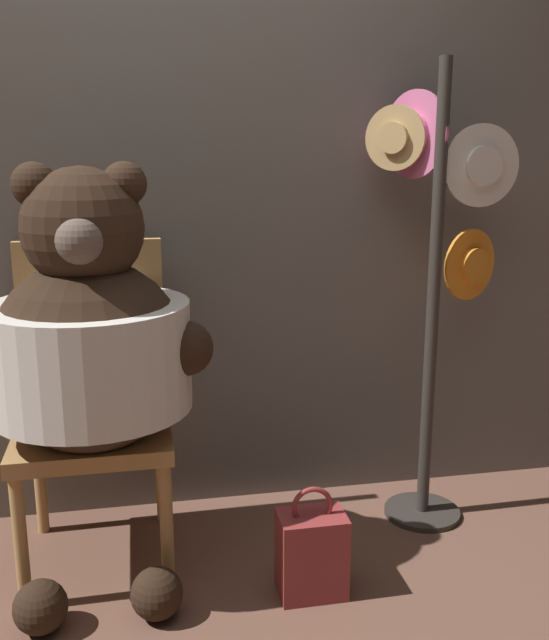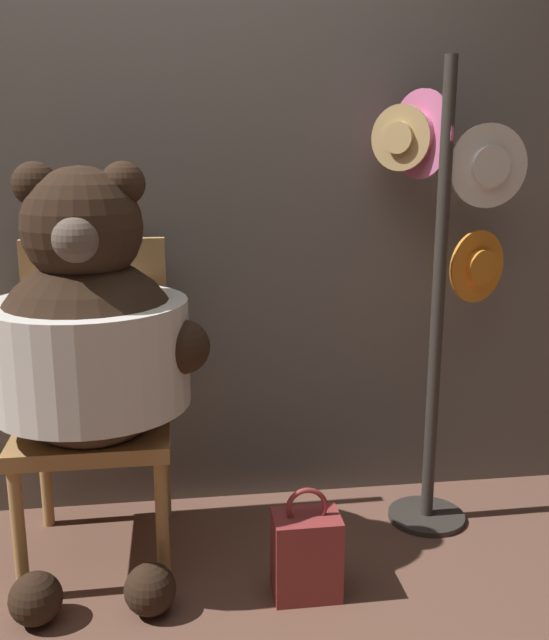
{
  "view_description": "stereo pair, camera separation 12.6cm",
  "coord_description": "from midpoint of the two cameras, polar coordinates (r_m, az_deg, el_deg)",
  "views": [
    {
      "loc": [
        0.08,
        -1.94,
        1.33
      ],
      "look_at": [
        0.51,
        0.26,
        0.79
      ],
      "focal_mm": 40.0,
      "sensor_mm": 36.0,
      "label": 1
    },
    {
      "loc": [
        0.21,
        -1.96,
        1.33
      ],
      "look_at": [
        0.51,
        0.26,
        0.79
      ],
      "focal_mm": 40.0,
      "sensor_mm": 36.0,
      "label": 2
    }
  ],
  "objects": [
    {
      "name": "hat_display_rack",
      "position": [
        2.55,
        11.53,
        4.8
      ],
      "size": [
        0.49,
        0.4,
        1.62
      ],
      "color": "#332D28",
      "rests_on": "ground_plane"
    },
    {
      "name": "handbag_on_ground",
      "position": [
        2.28,
        1.33,
        -18.11
      ],
      "size": [
        0.2,
        0.14,
        0.35
      ],
      "color": "maroon",
      "rests_on": "ground_plane"
    },
    {
      "name": "chair",
      "position": [
        2.44,
        -15.72,
        -5.79
      ],
      "size": [
        0.48,
        0.51,
        1.04
      ],
      "color": "#B2844C",
      "rests_on": "ground_plane"
    },
    {
      "name": "ground_plane",
      "position": [
        2.37,
        -13.58,
        -21.16
      ],
      "size": [
        14.0,
        14.0,
        0.0
      ],
      "primitive_type": "plane",
      "color": "brown"
    },
    {
      "name": "teddy_bear",
      "position": [
        2.21,
        -16.17,
        -1.85
      ],
      "size": [
        0.72,
        0.64,
        1.3
      ],
      "color": "black",
      "rests_on": "ground_plane"
    },
    {
      "name": "wall_back",
      "position": [
        2.61,
        -14.71,
        13.28
      ],
      "size": [
        8.0,
        0.1,
        2.68
      ],
      "color": "#66605B",
      "rests_on": "ground_plane"
    }
  ]
}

